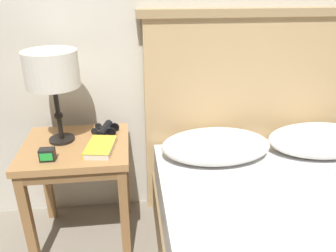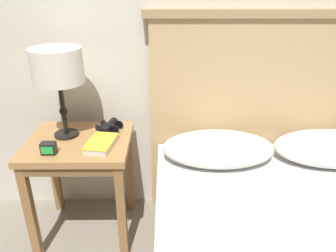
# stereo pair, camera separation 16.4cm
# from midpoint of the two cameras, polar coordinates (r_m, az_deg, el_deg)

# --- Properties ---
(nightstand) EXTENTS (0.54, 0.47, 0.61)m
(nightstand) POSITION_cam_midpoint_polar(r_m,az_deg,el_deg) (1.81, -18.03, -5.66)
(nightstand) COLOR #AD7A47
(nightstand) RESTS_ON ground_plane
(table_lamp) EXTENTS (0.26, 0.26, 0.47)m
(table_lamp) POSITION_cam_midpoint_polar(r_m,az_deg,el_deg) (1.71, -22.25, 8.77)
(table_lamp) COLOR black
(table_lamp) RESTS_ON nightstand
(book_on_nightstand) EXTENTS (0.16, 0.23, 0.03)m
(book_on_nightstand) POSITION_cam_midpoint_polar(r_m,az_deg,el_deg) (1.67, -14.54, -3.65)
(book_on_nightstand) COLOR silver
(book_on_nightstand) RESTS_ON nightstand
(binoculars_pair) EXTENTS (0.15, 0.16, 0.05)m
(binoculars_pair) POSITION_cam_midpoint_polar(r_m,az_deg,el_deg) (1.84, -13.44, -0.58)
(binoculars_pair) COLOR black
(binoculars_pair) RESTS_ON nightstand
(alarm_clock) EXTENTS (0.07, 0.05, 0.06)m
(alarm_clock) POSITION_cam_midpoint_polar(r_m,az_deg,el_deg) (1.65, -23.01, -4.70)
(alarm_clock) COLOR black
(alarm_clock) RESTS_ON nightstand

